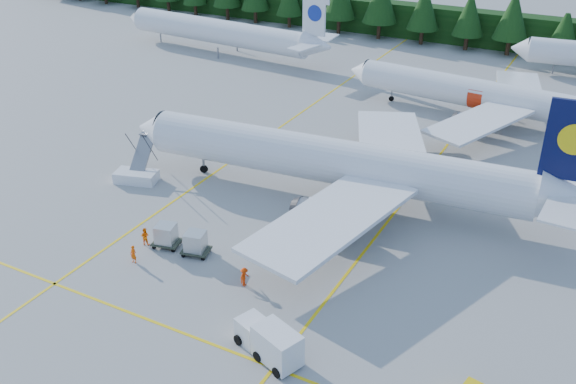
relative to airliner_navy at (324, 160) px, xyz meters
The scene contains 14 objects.
ground 18.01m from the airliner_navy, 85.21° to the right, with size 320.00×320.00×0.00m, color #999893.
taxi_stripe_a 13.36m from the airliner_navy, 168.82° to the left, with size 0.25×120.00×0.01m, color yellow.
taxi_stripe_b 8.79m from the airliner_navy, 18.35° to the left, with size 0.25×120.00×0.01m, color yellow.
taxi_stripe_cross 23.89m from the airliner_navy, 86.43° to the right, with size 80.00×0.25×0.01m, color yellow.
treeline_hedge 64.50m from the airliner_navy, 88.69° to the left, with size 220.00×4.00×6.00m, color black.
airliner_navy is the anchor object (origin of this frame).
airliner_red 29.50m from the airliner_navy, 74.83° to the left, with size 37.37×30.61×10.87m.
airliner_far_left 55.10m from the airliner_navy, 135.48° to the left, with size 41.13×7.10×11.96m.
airstairs 19.81m from the airliner_navy, 162.16° to the right, with size 4.78×6.49×3.90m.
service_truck 23.58m from the airliner_navy, 73.94° to the right, with size 5.60×3.65×2.54m.
uld_pair 16.38m from the airliner_navy, 113.86° to the right, with size 5.64×2.43×1.78m.
crew_a 20.46m from the airliner_navy, 116.16° to the right, with size 0.58×0.38×1.60m, color #FB5205.
crew_b 18.62m from the airliner_navy, 122.56° to the right, with size 0.79×0.62×1.63m, color #FF6A05.
crew_c 16.87m from the airliner_navy, 86.75° to the right, with size 0.67×0.46×1.63m, color red.
Camera 1 is at (22.03, -33.98, 30.32)m, focal length 40.00 mm.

